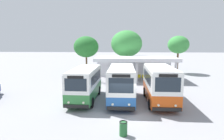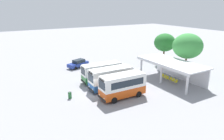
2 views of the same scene
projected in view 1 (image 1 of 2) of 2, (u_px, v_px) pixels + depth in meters
name	position (u px, v px, depth m)	size (l,w,h in m)	color
ground_plane	(126.00, 115.00, 14.63)	(180.00, 180.00, 0.00)	#939399
city_bus_nearest_orange	(85.00, 83.00, 18.19)	(2.44, 6.80, 3.13)	black
city_bus_second_in_row	(122.00, 83.00, 17.75)	(2.50, 6.88, 3.31)	black
city_bus_middle_cream	(160.00, 83.00, 17.39)	(2.51, 6.55, 3.37)	black
terminal_canopy	(135.00, 62.00, 28.49)	(11.92, 5.28, 3.40)	silver
waiting_chair_end_by_column	(126.00, 77.00, 27.96)	(0.46, 0.46, 0.86)	slate
waiting_chair_second_from_end	(130.00, 77.00, 27.88)	(0.46, 0.46, 0.86)	slate
waiting_chair_middle_seat	(135.00, 77.00, 27.76)	(0.46, 0.46, 0.86)	slate
waiting_chair_fourth_seat	(139.00, 77.00, 27.80)	(0.46, 0.46, 0.86)	slate
waiting_chair_fifth_seat	(144.00, 77.00, 27.70)	(0.46, 0.46, 0.86)	slate
waiting_chair_far_end_seat	(148.00, 77.00, 27.63)	(0.46, 0.46, 0.86)	slate
roadside_tree_behind_canopy	(127.00, 44.00, 32.60)	(5.36, 5.36, 7.61)	brown
roadside_tree_east_of_canopy	(178.00, 45.00, 33.75)	(3.72, 3.72, 6.73)	brown
roadside_tree_west_of_canopy	(86.00, 47.00, 34.64)	(4.55, 4.55, 6.67)	brown
litter_bin_apron	(123.00, 128.00, 11.38)	(0.49, 0.49, 0.90)	#266633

